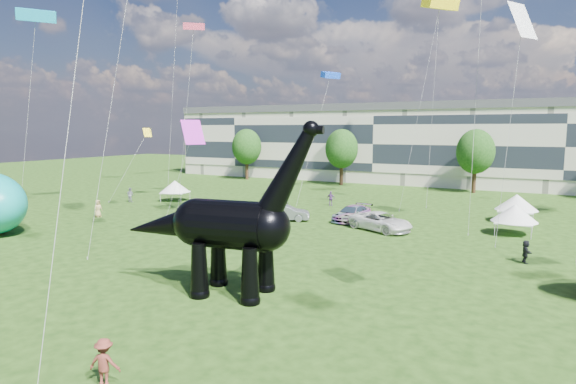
% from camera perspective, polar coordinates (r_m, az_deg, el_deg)
% --- Properties ---
extents(ground, '(220.00, 220.00, 0.00)m').
position_cam_1_polar(ground, '(26.55, -13.78, -12.42)').
color(ground, '#16330C').
rests_on(ground, ground).
extents(terrace_row, '(78.00, 11.00, 12.00)m').
position_cam_1_polar(terrace_row, '(84.20, 11.23, 5.36)').
color(terrace_row, beige).
rests_on(terrace_row, ground).
extents(tree_far_left, '(5.20, 5.20, 9.44)m').
position_cam_1_polar(tree_far_left, '(85.47, -4.93, 5.70)').
color(tree_far_left, '#382314').
rests_on(tree_far_left, ground).
extents(tree_mid_left, '(5.20, 5.20, 9.44)m').
position_cam_1_polar(tree_mid_left, '(77.06, 6.38, 5.49)').
color(tree_mid_left, '#382314').
rests_on(tree_mid_left, ground).
extents(tree_mid_right, '(5.20, 5.20, 9.44)m').
position_cam_1_polar(tree_mid_right, '(71.97, 21.35, 4.88)').
color(tree_mid_right, '#382314').
rests_on(tree_mid_right, ground).
extents(dinosaur_sculpture, '(11.94, 3.95, 9.72)m').
position_cam_1_polar(dinosaur_sculpture, '(26.31, -7.61, -4.14)').
color(dinosaur_sculpture, black).
rests_on(dinosaur_sculpture, ground).
extents(car_silver, '(1.89, 4.15, 1.38)m').
position_cam_1_polar(car_silver, '(53.24, -1.72, -1.42)').
color(car_silver, '#A5A5AA').
rests_on(car_silver, ground).
extents(car_grey, '(4.99, 3.40, 1.56)m').
position_cam_1_polar(car_grey, '(47.14, -0.33, -2.47)').
color(car_grey, slate).
rests_on(car_grey, ground).
extents(car_white, '(6.43, 4.75, 1.62)m').
position_cam_1_polar(car_white, '(43.31, 10.95, -3.46)').
color(car_white, white).
rests_on(car_white, ground).
extents(car_dark, '(2.94, 5.49, 1.51)m').
position_cam_1_polar(car_dark, '(47.28, 7.59, -2.54)').
color(car_dark, '#595960').
rests_on(car_dark, ground).
extents(gazebo_near, '(3.77, 3.77, 2.61)m').
position_cam_1_polar(gazebo_near, '(45.06, 25.27, -2.31)').
color(gazebo_near, white).
rests_on(gazebo_near, ground).
extents(gazebo_far, '(3.97, 3.97, 2.72)m').
position_cam_1_polar(gazebo_far, '(51.17, 25.47, -1.14)').
color(gazebo_far, silver).
rests_on(gazebo_far, ground).
extents(gazebo_left, '(4.55, 4.55, 2.56)m').
position_cam_1_polar(gazebo_left, '(61.50, -13.24, 0.63)').
color(gazebo_left, white).
rests_on(gazebo_left, ground).
extents(visitors, '(49.77, 41.56, 1.78)m').
position_cam_1_polar(visitors, '(40.85, -4.39, -3.95)').
color(visitors, tan).
rests_on(visitors, ground).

